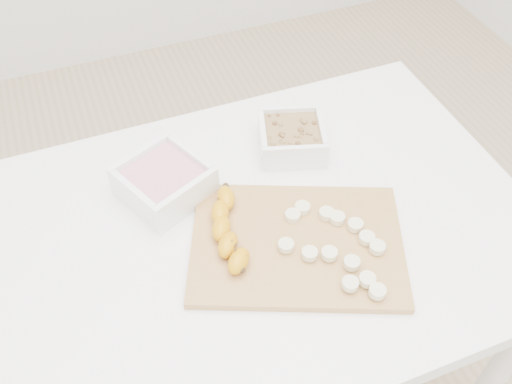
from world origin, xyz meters
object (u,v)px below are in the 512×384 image
object	(u,v)px
table	(262,256)
banana	(229,230)
bowl_yogurt	(164,181)
cutting_board	(297,244)
bowl_granola	(292,137)

from	to	relation	value
table	banana	distance (m)	0.14
bowl_yogurt	cutting_board	size ratio (longest dim) A/B	0.52
table	cutting_board	bearing A→B (deg)	-59.18
bowl_yogurt	cutting_board	distance (m)	0.27
bowl_granola	banana	xyz separation A→B (m)	(-0.20, -0.18, 0.00)
bowl_yogurt	banana	xyz separation A→B (m)	(0.07, -0.15, -0.00)
bowl_yogurt	table	bearing A→B (deg)	-44.49
bowl_yogurt	cutting_board	bearing A→B (deg)	-48.59
bowl_yogurt	cutting_board	world-z (taller)	bowl_yogurt
cutting_board	banana	size ratio (longest dim) A/B	1.97
banana	bowl_yogurt	bearing A→B (deg)	138.51
table	banana	bearing A→B (deg)	-169.76
table	bowl_yogurt	xyz separation A→B (m)	(-0.14, 0.14, 0.13)
bowl_yogurt	cutting_board	xyz separation A→B (m)	(0.18, -0.21, -0.03)
table	bowl_granola	xyz separation A→B (m)	(0.13, 0.17, 0.13)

